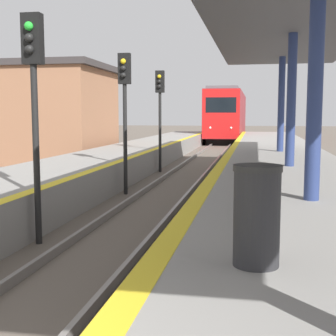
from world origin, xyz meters
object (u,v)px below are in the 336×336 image
at_px(train, 228,115).
at_px(signal_mid, 125,96).
at_px(signal_far, 160,101).
at_px(signal_near, 34,85).
at_px(trash_bin, 257,215).

relative_size(train, signal_mid, 4.44).
distance_m(train, signal_mid, 31.51).
relative_size(train, signal_far, 4.44).
distance_m(signal_near, trash_bin, 5.49).
bearing_deg(signal_far, signal_mid, -89.19).
bearing_deg(train, trash_bin, -86.23).
bearing_deg(train, signal_far, -92.90).
bearing_deg(trash_bin, signal_mid, 113.38).
distance_m(signal_near, signal_mid, 5.62).
bearing_deg(train, signal_mid, -92.24).
bearing_deg(signal_mid, signal_near, -91.14).
xyz_separation_m(signal_near, signal_far, (0.03, 11.25, 0.00)).
xyz_separation_m(train, signal_far, (-1.31, -25.86, 0.62)).
bearing_deg(signal_mid, signal_far, 90.81).
bearing_deg(signal_mid, trash_bin, -66.62).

